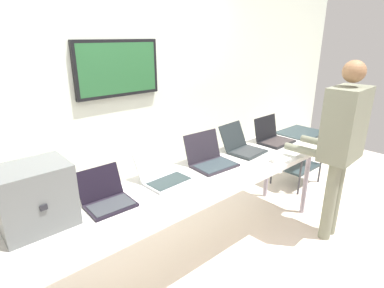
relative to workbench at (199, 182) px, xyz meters
The scene contains 13 objects.
ground 0.75m from the workbench, ahead, with size 8.00×8.00×0.04m, color beige.
back_wall 1.30m from the workbench, 90.10° to the left, with size 8.00×0.11×2.76m.
workbench is the anchor object (origin of this frame).
equipment_box 1.23m from the workbench, behind, with size 0.41×0.33×0.39m.
laptop_station_0 0.79m from the workbench, behind, with size 0.32×0.32×0.23m.
laptop_station_1 0.32m from the workbench, 153.29° to the left, with size 0.36×0.35×0.22m.
laptop_station_2 0.29m from the workbench, 25.92° to the left, with size 0.39×0.37×0.27m.
laptop_station_3 0.74m from the workbench, 11.23° to the left, with size 0.36×0.40×0.26m.
laptop_station_4 1.20m from the workbench, ahead, with size 0.38×0.32×0.26m.
person 1.35m from the workbench, 28.18° to the right, with size 0.45×0.60×1.69m.
coffee_mug 0.79m from the workbench, 18.60° to the right, with size 0.09×0.09×0.09m.
paper_sheet 0.91m from the workbench, 10.78° to the right, with size 0.28×0.34×0.00m.
storage_cart 1.98m from the workbench, ahead, with size 0.56×0.44×0.71m.
Camera 1 is at (-1.58, -1.69, 1.88)m, focal length 28.88 mm.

